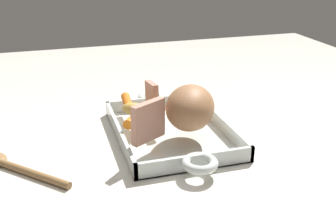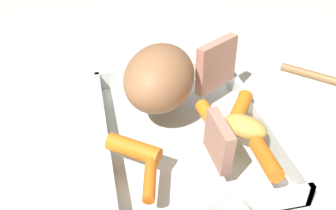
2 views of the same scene
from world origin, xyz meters
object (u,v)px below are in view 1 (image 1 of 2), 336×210
(roasting_dish, at_px, (171,131))
(roast_slice_outer, at_px, (148,121))
(pork_roast, at_px, (190,108))
(baby_carrot_northwest, at_px, (127,102))
(baby_carrot_southwest, at_px, (133,120))
(baby_carrot_southeast, at_px, (185,98))
(serving_spoon, at_px, (9,165))
(baby_carrot_center_right, at_px, (197,102))
(baby_carrot_northeast, at_px, (155,116))
(potato_near_roast, at_px, (134,109))
(roast_slice_thin, at_px, (152,95))

(roasting_dish, xyz_separation_m, roast_slice_outer, (-0.07, 0.07, 0.06))
(pork_roast, bearing_deg, baby_carrot_northwest, 32.75)
(roasting_dish, relative_size, baby_carrot_southwest, 7.10)
(pork_roast, relative_size, baby_carrot_southeast, 1.95)
(baby_carrot_southwest, height_order, serving_spoon, baby_carrot_southwest)
(roasting_dish, xyz_separation_m, baby_carrot_southwest, (0.01, 0.08, 0.03))
(baby_carrot_southwest, height_order, baby_carrot_center_right, baby_carrot_center_right)
(roast_slice_outer, xyz_separation_m, baby_carrot_northeast, (0.09, -0.04, -0.03))
(roasting_dish, relative_size, potato_near_roast, 6.78)
(pork_roast, xyz_separation_m, roast_slice_outer, (-0.03, 0.10, -0.01))
(baby_carrot_southwest, bearing_deg, serving_spoon, 101.89)
(baby_carrot_center_right, bearing_deg, roast_slice_outer, 131.97)
(baby_carrot_southeast, height_order, baby_carrot_southwest, baby_carrot_southwest)
(baby_carrot_center_right, bearing_deg, baby_carrot_southwest, 109.19)
(baby_carrot_northeast, xyz_separation_m, baby_carrot_northwest, (0.10, 0.04, 0.00))
(baby_carrot_northeast, relative_size, baby_carrot_northwest, 0.81)
(pork_roast, relative_size, baby_carrot_northwest, 1.95)
(roast_slice_thin, distance_m, serving_spoon, 0.36)
(roast_slice_thin, relative_size, baby_carrot_southeast, 0.89)
(roast_slice_outer, bearing_deg, baby_carrot_northwest, 1.48)
(baby_carrot_northeast, bearing_deg, baby_carrot_southeast, -47.21)
(baby_carrot_center_right, relative_size, potato_near_roast, 1.14)
(baby_carrot_center_right, relative_size, baby_carrot_northwest, 1.05)
(pork_roast, relative_size, baby_carrot_northeast, 2.40)
(baby_carrot_southeast, relative_size, baby_carrot_northeast, 1.23)
(roast_slice_thin, distance_m, baby_carrot_northwest, 0.06)
(baby_carrot_northeast, height_order, baby_carrot_center_right, baby_carrot_center_right)
(roast_slice_outer, xyz_separation_m, baby_carrot_southwest, (0.08, 0.01, -0.03))
(roasting_dish, bearing_deg, baby_carrot_northwest, 32.97)
(pork_roast, bearing_deg, baby_carrot_center_right, -27.24)
(serving_spoon, bearing_deg, roasting_dish, -126.59)
(roasting_dish, height_order, baby_carrot_southwest, baby_carrot_southwest)
(roasting_dish, height_order, roast_slice_thin, roast_slice_thin)
(pork_roast, relative_size, roast_slice_thin, 2.19)
(baby_carrot_southeast, distance_m, baby_carrot_northwest, 0.15)
(pork_roast, xyz_separation_m, baby_carrot_center_right, (0.11, -0.06, -0.03))
(baby_carrot_center_right, bearing_deg, baby_carrot_northeast, 112.08)
(baby_carrot_northwest, height_order, serving_spoon, baby_carrot_northwest)
(roast_slice_outer, bearing_deg, baby_carrot_southeast, -37.08)
(baby_carrot_southeast, bearing_deg, roast_slice_thin, 101.98)
(roast_slice_thin, bearing_deg, baby_carrot_northwest, 67.97)
(roasting_dish, distance_m, baby_carrot_northeast, 0.05)
(roast_slice_thin, relative_size, serving_spoon, 0.33)
(pork_roast, height_order, roast_slice_outer, pork_roast)
(baby_carrot_southeast, bearing_deg, roast_slice_outer, 142.92)
(roast_slice_thin, relative_size, potato_near_roast, 0.97)
(potato_near_roast, bearing_deg, roast_slice_thin, -53.09)
(baby_carrot_northwest, bearing_deg, baby_carrot_northeast, -156.59)
(baby_carrot_center_right, distance_m, serving_spoon, 0.44)
(baby_carrot_center_right, height_order, serving_spoon, baby_carrot_center_right)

